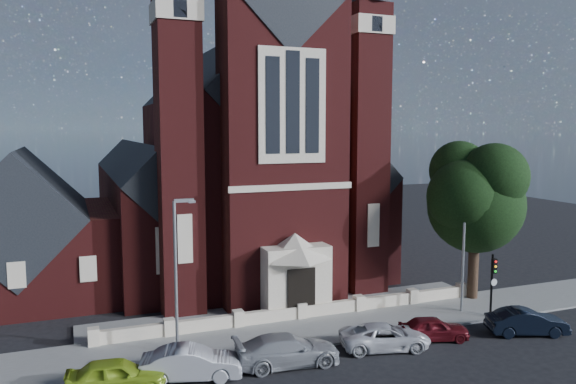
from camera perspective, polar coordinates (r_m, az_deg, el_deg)
name	(u,v)px	position (r m, az deg, el deg)	size (l,w,h in m)	color
ground	(257,284)	(42.80, -3.13, -9.29)	(120.00, 120.00, 0.00)	black
pavement_strip	(314,330)	(33.47, 2.69, -13.86)	(60.00, 5.00, 0.12)	slate
forecourt_paving	(289,310)	(36.95, 0.10, -11.86)	(26.00, 3.00, 0.14)	slate
forecourt_wall	(301,319)	(35.20, 1.33, -12.81)	(24.00, 0.40, 0.90)	beige
church	(228,168)	(48.92, -6.12, 2.41)	(20.01, 34.90, 29.20)	#511615
parish_hall	(23,239)	(42.93, -25.31, -4.37)	(12.00, 12.20, 10.24)	#511615
street_tree	(480,199)	(39.50, 18.93, -0.66)	(6.40, 6.60, 10.70)	black
street_lamp_left	(177,267)	(29.42, -11.18, -7.48)	(1.16, 0.22, 8.09)	gray
street_lamp_right	(465,241)	(36.98, 17.53, -4.78)	(1.16, 0.22, 8.09)	gray
traffic_signal	(493,277)	(36.83, 20.09, -8.14)	(0.28, 0.42, 4.00)	black
car_lime_van	(116,375)	(27.25, -17.06, -17.37)	(1.75, 4.35, 1.48)	#95B824
car_silver_a	(191,363)	(27.64, -9.80, -16.76)	(1.62, 4.65, 1.53)	#AFB0B7
car_silver_b	(287,350)	(28.69, -0.09, -15.77)	(2.15, 5.30, 1.54)	#94969B
car_white_suv	(385,336)	(31.10, 9.84, -14.26)	(2.21, 4.79, 1.33)	silver
car_dark_red	(433,328)	(32.83, 14.55, -13.26)	(1.55, 3.85, 1.31)	#580F15
car_navy	(527,322)	(35.29, 23.10, -12.05)	(1.54, 4.43, 1.46)	black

